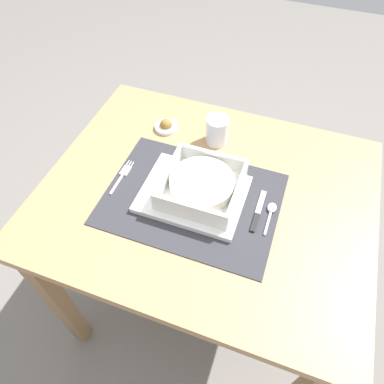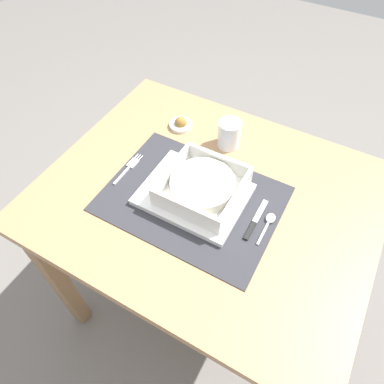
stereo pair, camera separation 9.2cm
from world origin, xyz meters
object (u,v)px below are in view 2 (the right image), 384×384
(spoon, at_px, (270,220))
(dining_table, at_px, (207,216))
(fork, at_px, (130,167))
(porridge_bowl, at_px, (203,186))
(condiment_saucer, at_px, (181,124))
(drinking_glass, at_px, (229,135))
(butter_knife, at_px, (255,222))

(spoon, bearing_deg, dining_table, 177.46)
(fork, height_order, spoon, spoon)
(porridge_bowl, relative_size, condiment_saucer, 2.75)
(fork, bearing_deg, dining_table, 8.82)
(dining_table, height_order, fork, fork)
(porridge_bowl, bearing_deg, drinking_glass, 96.82)
(butter_knife, distance_m, drinking_glass, 0.29)
(drinking_glass, bearing_deg, butter_knife, -51.29)
(porridge_bowl, bearing_deg, dining_table, 63.32)
(dining_table, distance_m, spoon, 0.22)
(porridge_bowl, xyz_separation_m, fork, (-0.23, -0.01, -0.04))
(butter_knife, bearing_deg, condiment_saucer, 146.52)
(condiment_saucer, bearing_deg, butter_knife, -33.12)
(drinking_glass, bearing_deg, condiment_saucer, 179.86)
(condiment_saucer, bearing_deg, porridge_bowl, -48.31)
(butter_knife, xyz_separation_m, condiment_saucer, (-0.35, 0.23, 0.00))
(dining_table, bearing_deg, porridge_bowl, -116.68)
(butter_knife, relative_size, drinking_glass, 1.60)
(porridge_bowl, height_order, condiment_saucer, porridge_bowl)
(spoon, xyz_separation_m, condiment_saucer, (-0.38, 0.21, 0.00))
(drinking_glass, bearing_deg, porridge_bowl, -83.18)
(dining_table, relative_size, drinking_glass, 10.50)
(dining_table, bearing_deg, spoon, -1.88)
(spoon, bearing_deg, porridge_bowl, -177.13)
(dining_table, height_order, spoon, spoon)
(drinking_glass, xyz_separation_m, condiment_saucer, (-0.17, 0.00, -0.03))
(dining_table, distance_m, condiment_saucer, 0.31)
(fork, xyz_separation_m, spoon, (0.42, 0.02, 0.00))
(spoon, distance_m, butter_knife, 0.04)
(porridge_bowl, relative_size, butter_knife, 1.45)
(dining_table, xyz_separation_m, condiment_saucer, (-0.20, 0.20, 0.12))
(porridge_bowl, height_order, drinking_glass, drinking_glass)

